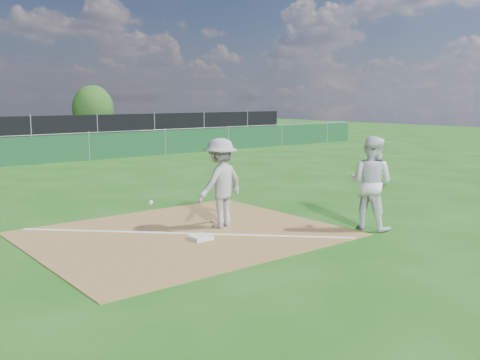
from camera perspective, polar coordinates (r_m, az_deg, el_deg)
name	(u,v)px	position (r m, az deg, el deg)	size (l,w,h in m)	color
ground	(38,182)	(19.25, -20.75, -0.21)	(90.00, 90.00, 0.00)	#174E10
infield_dirt	(184,234)	(11.20, -5.99, -5.74)	(6.00, 5.00, 0.02)	brown
foul_line	(184,233)	(11.20, -5.99, -5.67)	(0.08, 7.00, 0.01)	white
first_base	(200,237)	(10.71, -4.28, -6.12)	(0.39, 0.39, 0.08)	silver
play_at_first	(220,183)	(11.54, -2.11, -0.31)	(2.53, 0.95, 1.94)	#A3A3A5
runner	(371,183)	(11.77, 13.79, -0.31)	(0.97, 0.76, 2.01)	white
car_right	(43,132)	(36.76, -20.23, 4.82)	(1.76, 4.34, 1.26)	black
tree_right	(93,109)	(44.63, -15.42, 7.35)	(3.23, 3.23, 3.83)	#382316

